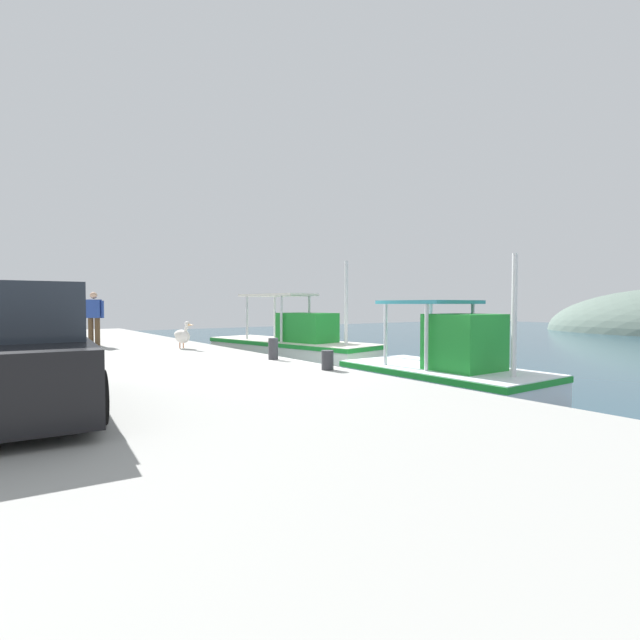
% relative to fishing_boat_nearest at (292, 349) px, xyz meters
% --- Properties ---
extents(water_surface, '(60.00, 60.00, 0.00)m').
position_rel_fishing_boat_nearest_xyz_m(water_surface, '(3.69, 15.91, -0.67)').
color(water_surface, '#284756').
rests_on(water_surface, ground).
extents(quay_pier, '(36.00, 10.00, 0.80)m').
position_rel_fishing_boat_nearest_xyz_m(quay_pier, '(3.69, -7.09, -0.27)').
color(quay_pier, '#9E9E99').
rests_on(quay_pier, ground).
extents(fishing_boat_nearest, '(6.69, 3.04, 3.38)m').
position_rel_fishing_boat_nearest_xyz_m(fishing_boat_nearest, '(0.00, 0.00, 0.00)').
color(fishing_boat_nearest, silver).
rests_on(fishing_boat_nearest, ground).
extents(fishing_boat_second, '(4.57, 2.26, 3.08)m').
position_rel_fishing_boat_nearest_xyz_m(fishing_boat_second, '(6.23, 0.05, -0.04)').
color(fishing_boat_second, white).
rests_on(fishing_boat_second, ground).
extents(pelican, '(0.97, 0.48, 0.82)m').
position_rel_fishing_boat_nearest_xyz_m(pelican, '(-0.83, -3.34, 0.53)').
color(pelican, tan).
rests_on(pelican, quay_pier).
extents(fisherman_standing, '(0.41, 0.55, 1.71)m').
position_rel_fishing_boat_nearest_xyz_m(fisherman_standing, '(-3.47, -5.28, 1.08)').
color(fisherman_standing, '#4C3823').
rests_on(fisherman_standing, quay_pier).
extents(parked_car, '(4.23, 2.15, 1.57)m').
position_rel_fishing_boat_nearest_xyz_m(parked_car, '(5.94, -7.88, 0.85)').
color(parked_car, black).
rests_on(parked_car, quay_pier).
extents(mooring_bollard_nearest, '(0.24, 0.24, 0.51)m').
position_rel_fishing_boat_nearest_xyz_m(mooring_bollard_nearest, '(3.19, -2.54, 0.39)').
color(mooring_bollard_nearest, '#333338').
rests_on(mooring_bollard_nearest, quay_pier).
extents(mooring_bollard_second, '(0.25, 0.25, 0.39)m').
position_rel_fishing_boat_nearest_xyz_m(mooring_bollard_second, '(5.36, -2.54, 0.33)').
color(mooring_bollard_second, '#333338').
rests_on(mooring_bollard_second, quay_pier).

